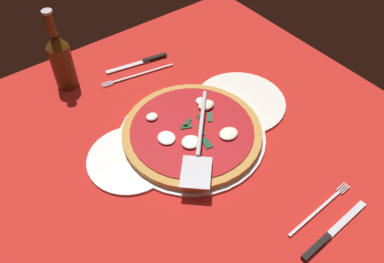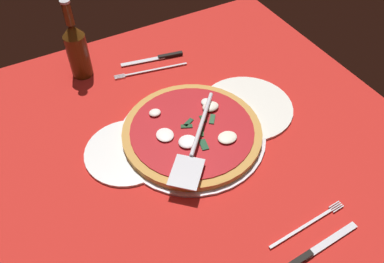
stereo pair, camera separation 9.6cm
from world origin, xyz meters
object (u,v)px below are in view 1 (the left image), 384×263
Objects in this scene: pizza_server at (199,143)px; place_setting_near at (324,223)px; dinner_plate_left at (131,159)px; pizza at (192,132)px; place_setting_far at (140,69)px; dinner_plate_right at (240,102)px; beer_bottle at (61,59)px.

pizza_server is 31.63cm from place_setting_near.
pizza is (15.91, -2.69, 1.44)cm from dinner_plate_left.
place_setting_near is 65.88cm from place_setting_far.
dinner_plate_left is 0.84× the size of dinner_plate_right.
dinner_plate_left is 0.60× the size of pizza.
dinner_plate_left is at bearing 65.05° from place_setting_far.
pizza_server is 36.61cm from place_setting_far.
dinner_plate_right is 17.55cm from pizza.
pizza_server is (-2.22, -5.62, 2.59)cm from pizza.
place_setting_far is (6.11, 35.85, -4.17)cm from pizza_server.
pizza is at bearing -66.42° from beer_bottle.
place_setting_near is 0.91× the size of place_setting_far.
place_setting_near is at bearing -105.38° from dinner_plate_right.
place_setting_far is (-3.18, 65.80, -0.01)cm from place_setting_near.
pizza is 6.58cm from pizza_server.
place_setting_near is (22.97, -38.26, -0.13)cm from dinner_plate_left.
dinner_plate_left is 0.84× the size of pizza_server.
dinner_plate_left is 44.63cm from place_setting_near.
pizza_server reaches higher than place_setting_far.
place_setting_near reaches higher than dinner_plate_right.
pizza is (-17.38, -1.94, 1.44)cm from dinner_plate_right.
pizza is at bearing 93.42° from place_setting_far.
place_setting_far is 22.44cm from beer_bottle.
pizza_server reaches higher than place_setting_near.
pizza_server is at bearing -71.98° from beer_bottle.
pizza is at bearing -9.60° from dinner_plate_left.
dinner_plate_left is 33.30cm from dinner_plate_right.
pizza_server is (13.69, -8.31, 4.03)cm from dinner_plate_left.
pizza is 1.46× the size of beer_bottle.
dinner_plate_left is 33.92cm from place_setting_far.
dinner_plate_right is 1.06× the size of place_setting_far.
place_setting_near is 0.90× the size of beer_bottle.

